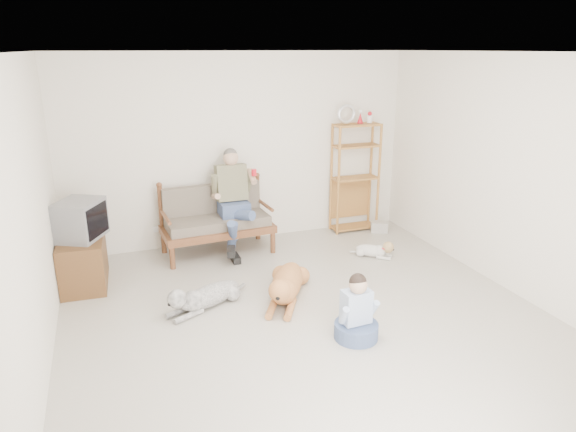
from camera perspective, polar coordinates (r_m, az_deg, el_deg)
name	(u,v)px	position (r m, az deg, el deg)	size (l,w,h in m)	color
floor	(314,326)	(5.42, 2.89, -12.13)	(5.50, 5.50, 0.00)	beige
ceiling	(319,52)	(4.68, 3.44, 17.73)	(5.50, 5.50, 0.00)	white
wall_back	(241,150)	(7.42, -5.22, 7.35)	(5.00, 5.00, 0.00)	silver
wall_front	(543,356)	(2.78, 26.50, -13.80)	(5.00, 5.00, 0.00)	silver
wall_left	(26,231)	(4.57, -27.14, -1.54)	(5.50, 5.50, 0.00)	silver
wall_right	(524,179)	(6.27, 24.73, 3.74)	(5.50, 5.50, 0.00)	silver
loveseat	(216,218)	(7.18, -7.98, -0.26)	(1.54, 0.79, 0.95)	brown
man	(234,208)	(7.00, -6.01, 0.87)	(0.55, 0.79, 1.27)	#43587C
etagere	(355,177)	(7.96, 7.45, 4.37)	(0.74, 0.32, 1.96)	#B17F37
book_stack	(379,227)	(8.12, 10.09, -1.18)	(0.25, 0.18, 0.16)	silver
tv_stand	(83,261)	(6.65, -21.83, -4.67)	(0.54, 0.92, 0.60)	brown
crt_tv	(80,220)	(6.46, -22.09, -0.39)	(0.64, 0.69, 0.45)	slate
wall_outlet	(158,229)	(7.47, -14.26, -1.42)	(0.12, 0.02, 0.08)	white
golden_retriever	(286,285)	(5.89, -0.25, -7.65)	(0.77, 1.27, 0.42)	#BD7741
shaggy_dog	(203,297)	(5.77, -9.42, -8.84)	(1.04, 0.61, 0.34)	white
terrier	(376,250)	(7.14, 9.77, -3.75)	(0.53, 0.48, 0.24)	white
child	(356,315)	(5.15, 7.62, -10.87)	(0.44, 0.44, 0.69)	#43587C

